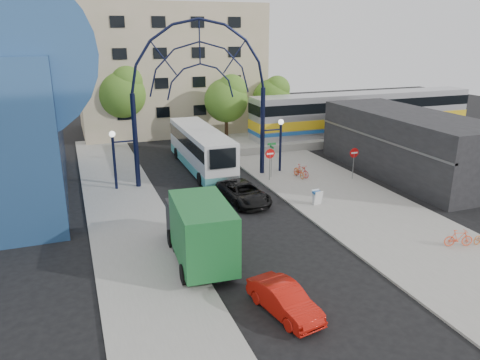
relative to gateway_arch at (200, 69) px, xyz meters
name	(u,v)px	position (x,y,z in m)	size (l,w,h in m)	color
ground	(278,259)	(0.00, -14.00, -8.56)	(120.00, 120.00, 0.00)	black
sidewalk_east	(364,211)	(8.00, -10.00, -8.50)	(8.00, 56.00, 0.12)	gray
plaza_west	(134,231)	(-6.50, -8.00, -8.50)	(5.00, 50.00, 0.12)	gray
gateway_arch	(200,69)	(0.00, 0.00, 0.00)	(13.64, 0.44, 12.10)	black
stop_sign	(270,157)	(4.80, -2.00, -6.56)	(0.80, 0.07, 2.50)	slate
do_not_enter_sign	(354,156)	(11.00, -4.00, -6.58)	(0.76, 0.07, 2.48)	slate
street_name_sign	(272,153)	(5.20, -1.40, -6.43)	(0.70, 0.70, 2.80)	slate
sandwich_board	(317,196)	(5.60, -8.02, -7.81)	(0.55, 0.61, 0.99)	white
commercial_block_east	(408,144)	(16.00, -4.00, -6.06)	(6.00, 16.00, 5.00)	black
apartment_block	(168,68)	(2.00, 20.97, -1.55)	(20.00, 12.10, 14.00)	tan
train_platform	(362,136)	(20.00, 8.00, -8.16)	(32.00, 5.00, 0.80)	gray
train_car	(364,113)	(20.00, 8.00, -5.66)	(25.10, 3.05, 4.20)	#B7B7BC
tree_north_a	(227,98)	(6.12, 11.93, -3.95)	(4.48, 4.48, 7.00)	#382314
tree_north_b	(123,91)	(-3.88, 15.93, -3.29)	(5.12, 5.12, 8.00)	#382314
tree_north_c	(273,96)	(12.12, 13.93, -4.28)	(4.16, 4.16, 6.50)	#382314
city_bus	(201,148)	(0.82, 3.39, -6.81)	(2.98, 12.24, 3.35)	silver
green_truck	(199,229)	(-3.82, -12.76, -6.85)	(2.97, 6.93, 3.42)	black
black_suv	(244,193)	(1.25, -5.67, -7.86)	(2.33, 5.04, 1.40)	black
red_sedan	(284,300)	(-1.80, -18.53, -7.92)	(1.34, 3.86, 1.27)	#B4130B
bike_near_a	(299,172)	(7.26, -2.15, -7.99)	(0.59, 1.69, 0.89)	orange
bike_near_b	(301,171)	(7.46, -2.15, -7.94)	(0.47, 1.66, 1.00)	red
bike_far_b	(459,238)	(9.60, -16.27, -7.96)	(0.45, 1.58, 0.95)	#F85731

